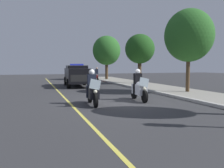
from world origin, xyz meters
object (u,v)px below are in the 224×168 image
tree_behind_suv (107,51)px  tree_far_back (140,49)px  police_suv (77,75)px  tree_mid_block (189,36)px  police_motorcycle_lead_right (139,88)px  cyclist_background (97,75)px  police_motorcycle_lead_left (92,90)px

tree_behind_suv → tree_far_back: bearing=8.2°
police_suv → tree_far_back: (-0.79, 6.63, 2.50)m
tree_mid_block → tree_far_back: bearing=178.0°
police_motorcycle_lead_right → cyclist_background: police_motorcycle_lead_right is taller
police_motorcycle_lead_right → tree_far_back: bearing=154.0°
police_motorcycle_lead_left → police_suv: police_suv is taller
cyclist_background → tree_far_back: size_ratio=0.35×
police_suv → tree_mid_block: 10.15m
tree_far_back → tree_behind_suv: bearing=-171.8°
police_motorcycle_lead_right → tree_behind_suv: (-17.93, 3.87, 3.17)m
police_motorcycle_lead_right → police_suv: size_ratio=0.43×
police_motorcycle_lead_left → cyclist_background: (-15.17, 4.34, 0.14)m
police_suv → cyclist_background: size_ratio=2.85×
police_motorcycle_lead_right → tree_behind_suv: 18.62m
tree_far_back → tree_mid_block: bearing=-2.0°
police_motorcycle_lead_right → tree_far_back: size_ratio=0.43×
police_suv → tree_behind_suv: tree_behind_suv is taller
police_motorcycle_lead_left → tree_far_back: 13.47m
cyclist_background → tree_mid_block: (12.65, 3.07, 3.09)m
cyclist_background → tree_mid_block: tree_mid_block is taller
police_suv → tree_mid_block: bearing=40.7°
tree_far_back → police_motorcycle_lead_left: bearing=-35.8°
police_suv → tree_behind_suv: (-8.51, 5.52, 2.80)m
police_motorcycle_lead_right → cyclist_background: 14.79m
police_suv → cyclist_background: police_suv is taller
police_motorcycle_lead_left → tree_behind_suv: (-18.41, 6.58, 3.17)m
police_motorcycle_lead_left → tree_far_back: (-10.68, 7.69, 2.87)m
cyclist_background → police_motorcycle_lead_left: bearing=-16.0°
police_suv → tree_far_back: 7.13m
tree_mid_block → police_motorcycle_lead_right: bearing=-66.5°
police_motorcycle_lead_left → tree_behind_suv: size_ratio=0.38×
tree_mid_block → tree_behind_suv: tree_behind_suv is taller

